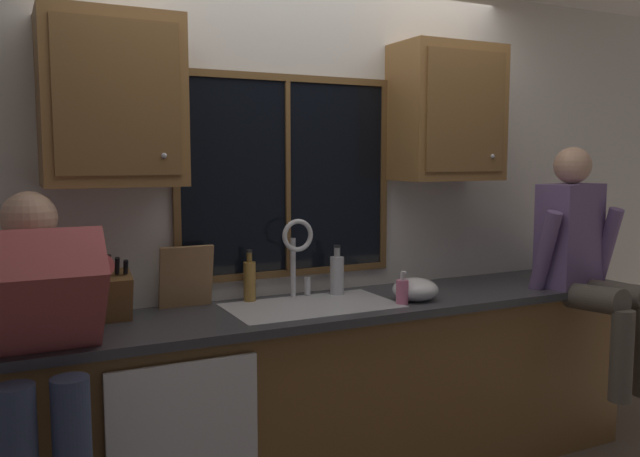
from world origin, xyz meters
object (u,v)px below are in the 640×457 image
object	(u,v)px
person_standing	(38,351)
bottle_tall_clear	(337,274)
person_sitting_on_counter	(584,255)
bottle_green_glass	(250,280)
knife_block	(116,297)
mixing_bowl	(415,289)
cutting_board	(186,277)
soap_dispenser	(402,291)

from	to	relation	value
person_standing	bottle_tall_clear	bearing A→B (deg)	17.57
person_standing	bottle_tall_clear	xyz separation A→B (m)	(1.44, 0.46, 0.09)
person_standing	bottle_tall_clear	world-z (taller)	person_standing
person_sitting_on_counter	bottle_green_glass	world-z (taller)	person_sitting_on_counter
bottle_tall_clear	person_sitting_on_counter	bearing A→B (deg)	-19.30
knife_block	mixing_bowl	xyz separation A→B (m)	(1.40, -0.21, -0.06)
mixing_bowl	bottle_green_glass	size ratio (longest dim) A/B	0.89
knife_block	bottle_green_glass	bearing A→B (deg)	10.67
bottle_green_glass	person_sitting_on_counter	bearing A→B (deg)	-15.93
cutting_board	soap_dispenser	bearing A→B (deg)	-21.49
knife_block	bottle_tall_clear	size ratio (longest dim) A/B	1.25
mixing_bowl	soap_dispenser	distance (m)	0.12
person_standing	person_sitting_on_counter	distance (m)	2.71
mixing_bowl	bottle_green_glass	world-z (taller)	bottle_green_glass
person_sitting_on_counter	bottle_tall_clear	world-z (taller)	person_sitting_on_counter
soap_dispenser	bottle_green_glass	distance (m)	0.75
person_standing	person_sitting_on_counter	xyz separation A→B (m)	(2.70, 0.01, 0.17)
cutting_board	soap_dispenser	xyz separation A→B (m)	(0.95, -0.38, -0.08)
person_sitting_on_counter	bottle_green_glass	xyz separation A→B (m)	(-1.72, 0.49, -0.08)
cutting_board	soap_dispenser	world-z (taller)	cutting_board
person_sitting_on_counter	mixing_bowl	distance (m)	1.00
person_sitting_on_counter	soap_dispenser	xyz separation A→B (m)	(-1.08, 0.11, -0.12)
person_standing	mixing_bowl	xyz separation A→B (m)	(1.73, 0.17, 0.03)
bottle_green_glass	cutting_board	bearing A→B (deg)	-179.54
person_sitting_on_counter	bottle_tall_clear	distance (m)	1.34
person_standing	cutting_board	distance (m)	0.84
bottle_green_glass	bottle_tall_clear	distance (m)	0.46
bottle_tall_clear	knife_block	bearing A→B (deg)	-176.20
person_sitting_on_counter	bottle_tall_clear	size ratio (longest dim) A/B	4.91
cutting_board	bottle_green_glass	bearing A→B (deg)	0.46
knife_block	soap_dispenser	distance (m)	1.32
person_standing	knife_block	distance (m)	0.51
knife_block	soap_dispenser	size ratio (longest dim) A/B	1.98
person_sitting_on_counter	knife_block	distance (m)	2.40
bottle_green_glass	knife_block	bearing A→B (deg)	-169.33
soap_dispenser	bottle_tall_clear	bearing A→B (deg)	118.97
mixing_bowl	person_sitting_on_counter	bearing A→B (deg)	-9.39
mixing_bowl	bottle_green_glass	bearing A→B (deg)	156.18
person_sitting_on_counter	bottle_green_glass	distance (m)	1.79
cutting_board	soap_dispenser	size ratio (longest dim) A/B	1.85
mixing_bowl	bottle_tall_clear	bearing A→B (deg)	135.93
person_standing	person_sitting_on_counter	world-z (taller)	person_sitting_on_counter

